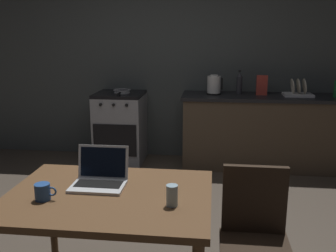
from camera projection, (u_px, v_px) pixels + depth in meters
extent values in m
plane|color=#473D33|center=(131.00, 243.00, 3.10)|extent=(12.00, 12.00, 0.00)
cube|color=#434847|center=(189.00, 52.00, 5.01)|extent=(6.40, 0.10, 2.81)
cube|color=#4C3D2D|center=(269.00, 133.00, 4.79)|extent=(2.10, 0.60, 0.87)
cube|color=black|center=(271.00, 97.00, 4.68)|extent=(2.16, 0.64, 0.04)
cube|color=gray|center=(121.00, 129.00, 5.00)|extent=(0.60, 0.60, 0.87)
cube|color=black|center=(120.00, 94.00, 4.90)|extent=(0.60, 0.60, 0.04)
cube|color=black|center=(115.00, 140.00, 4.73)|extent=(0.54, 0.01, 0.40)
cylinder|color=black|center=(100.00, 105.00, 4.63)|extent=(0.04, 0.02, 0.04)
cylinder|color=black|center=(113.00, 105.00, 4.61)|extent=(0.04, 0.02, 0.04)
cylinder|color=black|center=(127.00, 105.00, 4.59)|extent=(0.04, 0.02, 0.04)
cube|color=brown|center=(109.00, 197.00, 2.24)|extent=(1.19, 0.89, 0.04)
cylinder|color=brown|center=(53.00, 219.00, 2.76)|extent=(0.05, 0.05, 0.70)
cylinder|color=brown|center=(202.00, 227.00, 2.64)|extent=(0.05, 0.05, 0.70)
cube|color=#2D2116|center=(255.00, 250.00, 2.18)|extent=(0.40, 0.40, 0.04)
cube|color=#2D2116|center=(254.00, 199.00, 2.30)|extent=(0.38, 0.04, 0.42)
cube|color=silver|center=(98.00, 186.00, 2.32)|extent=(0.32, 0.22, 0.02)
cube|color=black|center=(99.00, 184.00, 2.33)|extent=(0.28, 0.12, 0.00)
cube|color=silver|center=(103.00, 162.00, 2.42)|extent=(0.32, 0.05, 0.21)
cube|color=black|center=(103.00, 162.00, 2.41)|extent=(0.29, 0.04, 0.18)
cylinder|color=black|center=(214.00, 94.00, 4.75)|extent=(0.17, 0.17, 0.02)
cylinder|color=silver|center=(214.00, 84.00, 4.73)|extent=(0.16, 0.16, 0.21)
cylinder|color=silver|center=(214.00, 75.00, 4.70)|extent=(0.10, 0.10, 0.02)
cube|color=black|center=(222.00, 84.00, 4.71)|extent=(0.02, 0.02, 0.14)
cylinder|color=gray|center=(122.00, 93.00, 4.87)|extent=(0.20, 0.20, 0.01)
torus|color=gray|center=(122.00, 90.00, 4.86)|extent=(0.22, 0.22, 0.02)
cylinder|color=black|center=(118.00, 94.00, 4.68)|extent=(0.02, 0.18, 0.02)
cylinder|color=#264C8C|center=(43.00, 192.00, 2.14)|extent=(0.09, 0.09, 0.09)
torus|color=#264C8C|center=(52.00, 191.00, 2.14)|extent=(0.05, 0.01, 0.05)
cylinder|color=#99B7C6|center=(172.00, 195.00, 2.07)|extent=(0.06, 0.06, 0.12)
cube|color=#B2382D|center=(262.00, 85.00, 4.68)|extent=(0.13, 0.05, 0.24)
cube|color=silver|center=(298.00, 95.00, 4.64)|extent=(0.34, 0.26, 0.03)
cylinder|color=beige|center=(292.00, 86.00, 4.62)|extent=(0.04, 0.18, 0.18)
cylinder|color=beige|center=(298.00, 86.00, 4.61)|extent=(0.04, 0.18, 0.18)
cylinder|color=beige|center=(305.00, 86.00, 4.60)|extent=(0.04, 0.18, 0.18)
cylinder|color=#2D2D33|center=(239.00, 85.00, 4.77)|extent=(0.07, 0.07, 0.21)
cone|color=#2D2D33|center=(240.00, 74.00, 4.74)|extent=(0.07, 0.07, 0.06)
cylinder|color=black|center=(240.00, 71.00, 4.73)|extent=(0.03, 0.03, 0.02)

